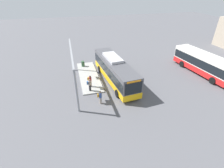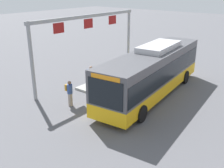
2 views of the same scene
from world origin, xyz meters
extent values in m
plane|color=#56565B|center=(0.00, 0.00, 0.00)|extent=(120.00, 120.00, 0.00)
cube|color=#9E9E99|center=(-2.27, -3.51, 0.08)|extent=(10.00, 2.80, 0.16)
cube|color=#EAAD14|center=(0.00, 0.00, 0.77)|extent=(11.74, 3.69, 0.85)
cube|color=#4C4C51|center=(0.00, 0.00, 2.15)|extent=(11.74, 3.69, 1.90)
cube|color=black|center=(0.00, 0.00, 1.95)|extent=(11.51, 3.71, 1.20)
cube|color=black|center=(5.76, 0.60, 2.05)|extent=(0.26, 2.12, 1.50)
cube|color=#B7B7BC|center=(-0.86, -0.09, 3.28)|extent=(4.20, 2.16, 0.36)
cube|color=orange|center=(5.69, 0.60, 2.90)|extent=(0.30, 1.75, 0.28)
cylinder|color=black|center=(3.82, 1.61, 0.50)|extent=(1.03, 0.40, 1.00)
cylinder|color=black|center=(4.07, -0.78, 0.50)|extent=(1.03, 0.40, 1.00)
cylinder|color=black|center=(-3.68, 0.82, 0.50)|extent=(1.03, 0.40, 1.00)
cylinder|color=black|center=(-3.43, -1.57, 0.50)|extent=(1.03, 0.40, 1.00)
cube|color=red|center=(0.98, 13.91, 0.77)|extent=(10.35, 3.65, 0.85)
cube|color=silver|center=(0.98, 13.91, 2.15)|extent=(10.35, 3.65, 1.90)
cube|color=black|center=(0.98, 13.91, 1.95)|extent=(10.16, 3.67, 1.20)
cylinder|color=black|center=(4.37, 13.09, 0.50)|extent=(1.03, 0.41, 1.00)
cylinder|color=black|center=(-2.00, 14.77, 0.50)|extent=(1.03, 0.41, 1.00)
cylinder|color=black|center=(-1.73, 12.38, 0.50)|extent=(1.03, 0.41, 1.00)
cylinder|color=gray|center=(4.86, -3.07, 0.42)|extent=(0.31, 0.31, 0.85)
cylinder|color=#334C8C|center=(4.86, -3.07, 1.15)|extent=(0.38, 0.38, 0.60)
sphere|color=brown|center=(4.86, -3.07, 1.56)|extent=(0.22, 0.22, 0.22)
cube|color=#BF7F1E|center=(4.83, -3.33, 1.18)|extent=(0.30, 0.21, 0.40)
cylinder|color=black|center=(2.02, -3.90, 0.58)|extent=(0.33, 0.33, 0.85)
cylinder|color=gray|center=(2.02, -3.90, 1.31)|extent=(0.40, 0.40, 0.60)
sphere|color=#9E755B|center=(2.02, -3.90, 1.72)|extent=(0.22, 0.22, 0.22)
cube|color=#335993|center=(1.97, -4.15, 1.34)|extent=(0.31, 0.23, 0.40)
cylinder|color=slate|center=(1.04, -3.68, 0.58)|extent=(0.38, 0.38, 0.85)
cylinder|color=maroon|center=(1.04, -3.68, 1.31)|extent=(0.46, 0.46, 0.60)
sphere|color=brown|center=(1.04, -3.68, 1.72)|extent=(0.22, 0.22, 0.22)
cube|color=#BF7F1E|center=(0.91, -3.90, 1.34)|extent=(0.33, 0.30, 0.40)
cylinder|color=gray|center=(-5.05, -5.67, 2.60)|extent=(0.24, 0.24, 5.20)
cylinder|color=gray|center=(5.64, -5.67, 2.60)|extent=(0.24, 0.24, 5.20)
cube|color=gray|center=(0.30, -5.67, 5.05)|extent=(11.09, 0.20, 0.24)
cube|color=maroon|center=(-2.64, -5.67, 4.50)|extent=(0.90, 0.08, 0.70)
cube|color=maroon|center=(0.30, -5.67, 4.50)|extent=(0.90, 0.08, 0.70)
cube|color=maroon|center=(3.24, -5.67, 4.50)|extent=(0.90, 0.08, 0.70)
cylinder|color=#2D5133|center=(-5.87, -3.96, 0.61)|extent=(0.52, 0.52, 0.90)
camera|label=1|loc=(20.43, -5.75, 12.04)|focal=26.66mm
camera|label=2|loc=(15.32, 8.77, 7.25)|focal=42.83mm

